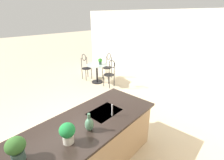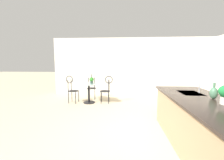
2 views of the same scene
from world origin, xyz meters
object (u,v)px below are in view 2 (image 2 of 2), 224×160
at_px(bistro_table, 89,91).
at_px(vase_on_counter, 214,93).
at_px(chair_toward_desk, 91,85).
at_px(potted_plant_on_table, 92,80).
at_px(chair_near_window, 106,88).
at_px(chair_by_island, 72,88).

xyz_separation_m(bistro_table, vase_on_counter, (2.85, 2.88, 0.58)).
distance_m(bistro_table, chair_toward_desk, 0.68).
bearing_deg(vase_on_counter, potted_plant_on_table, -136.69).
height_order(chair_near_window, chair_toward_desk, same).
bearing_deg(vase_on_counter, chair_near_window, -142.56).
xyz_separation_m(chair_toward_desk, vase_on_counter, (3.52, 2.92, 0.46)).
xyz_separation_m(chair_near_window, vase_on_counter, (2.88, 2.20, 0.46)).
bearing_deg(chair_toward_desk, chair_near_window, 48.23).
distance_m(chair_toward_desk, potted_plant_on_table, 0.64).
bearing_deg(bistro_table, vase_on_counter, 45.26).
height_order(chair_toward_desk, potted_plant_on_table, chair_toward_desk).
xyz_separation_m(bistro_table, chair_by_island, (0.02, -0.65, 0.13)).
distance_m(chair_near_window, chair_toward_desk, 0.96).
distance_m(bistro_table, chair_near_window, 0.68).
relative_size(chair_by_island, potted_plant_on_table, 4.42).
xyz_separation_m(chair_near_window, chair_by_island, (0.05, -1.33, 0.00)).
xyz_separation_m(chair_by_island, potted_plant_on_table, (-0.13, 0.74, 0.30)).
bearing_deg(potted_plant_on_table, chair_by_island, -79.92).
bearing_deg(chair_toward_desk, bistro_table, 3.60).
bearing_deg(bistro_table, chair_toward_desk, -176.40).
height_order(chair_by_island, potted_plant_on_table, chair_by_island).
xyz_separation_m(chair_by_island, chair_toward_desk, (-0.69, 0.61, 0.00)).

